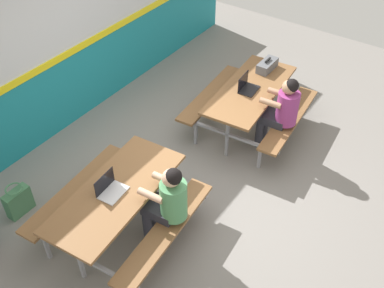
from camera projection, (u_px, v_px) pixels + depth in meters
The scene contains 10 objects.
ground_plane at pixel (193, 175), 6.28m from camera, with size 10.00×10.00×0.02m, color gray.
accent_backdrop at pixel (62, 47), 6.44m from camera, with size 8.00×0.14×2.60m.
picnic_table_left at pixel (117, 201), 5.15m from camera, with size 1.83×1.69×0.74m.
picnic_table_right at pixel (250, 98), 6.67m from camera, with size 1.83×1.69×0.74m.
student_nearer at pixel (168, 200), 4.98m from camera, with size 0.38×0.53×1.21m.
student_further at pixel (282, 109), 6.24m from camera, with size 0.38×0.53×1.21m.
laptop_silver at pixel (110, 189), 5.00m from camera, with size 0.34×0.25×0.22m.
laptop_dark at pixel (247, 87), 6.50m from camera, with size 0.34×0.25×0.22m.
toolbox_grey at pixel (267, 65), 6.90m from camera, with size 0.40×0.18×0.18m.
tote_bag_bright at pixel (18, 201), 5.65m from camera, with size 0.34×0.21×0.43m.
Camera 1 is at (-3.66, -2.54, 4.44)m, focal length 42.57 mm.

